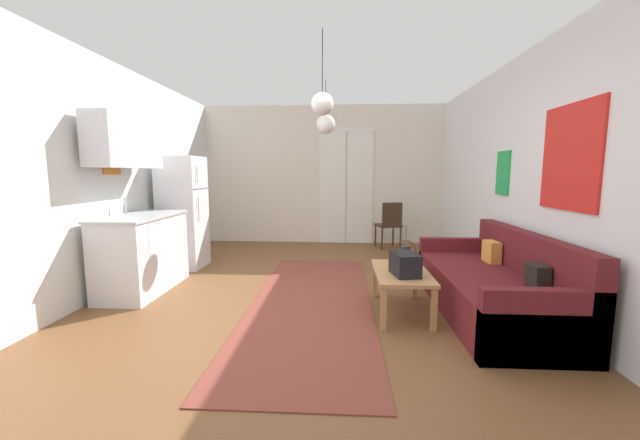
% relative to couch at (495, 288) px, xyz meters
% --- Properties ---
extents(ground_plane, '(5.30, 8.39, 0.10)m').
position_rel_couch_xyz_m(ground_plane, '(-1.92, -0.20, -0.31)').
color(ground_plane, brown).
extents(wall_back, '(4.90, 0.13, 2.71)m').
position_rel_couch_xyz_m(wall_back, '(-1.90, 3.74, 1.08)').
color(wall_back, silver).
rests_on(wall_back, ground_plane).
extents(wall_right, '(0.12, 7.99, 2.71)m').
position_rel_couch_xyz_m(wall_right, '(0.48, -0.20, 1.10)').
color(wall_right, silver).
rests_on(wall_right, ground_plane).
extents(wall_left, '(0.12, 7.99, 2.71)m').
position_rel_couch_xyz_m(wall_left, '(-4.31, -0.20, 1.09)').
color(wall_left, silver).
rests_on(wall_left, ground_plane).
extents(area_rug, '(1.29, 3.73, 0.01)m').
position_rel_couch_xyz_m(area_rug, '(-1.86, 0.20, -0.26)').
color(area_rug, brown).
rests_on(area_rug, ground_plane).
extents(couch, '(0.90, 2.16, 0.82)m').
position_rel_couch_xyz_m(couch, '(0.00, 0.00, 0.00)').
color(couch, '#5B191E').
rests_on(couch, ground_plane).
extents(coffee_table, '(0.53, 0.95, 0.43)m').
position_rel_couch_xyz_m(coffee_table, '(-0.94, -0.02, 0.11)').
color(coffee_table, '#B27F4C').
rests_on(coffee_table, ground_plane).
extents(bamboo_vase, '(0.09, 0.09, 0.44)m').
position_rel_couch_xyz_m(bamboo_vase, '(-0.88, 0.13, 0.28)').
color(bamboo_vase, '#2D2D33').
rests_on(bamboo_vase, coffee_table).
extents(handbag, '(0.27, 0.36, 0.34)m').
position_rel_couch_xyz_m(handbag, '(-0.94, -0.18, 0.28)').
color(handbag, black).
rests_on(handbag, coffee_table).
extents(refrigerator, '(0.59, 0.60, 1.64)m').
position_rel_couch_xyz_m(refrigerator, '(-3.88, 1.62, 0.56)').
color(refrigerator, white).
rests_on(refrigerator, ground_plane).
extents(kitchen_counter, '(0.60, 1.25, 2.04)m').
position_rel_couch_xyz_m(kitchen_counter, '(-3.94, 0.51, 0.51)').
color(kitchen_counter, silver).
rests_on(kitchen_counter, ground_plane).
extents(accent_chair, '(0.51, 0.50, 0.87)m').
position_rel_couch_xyz_m(accent_chair, '(-0.65, 3.14, 0.22)').
color(accent_chair, '#382619').
rests_on(accent_chair, ground_plane).
extents(pendant_lamp_near, '(0.21, 0.21, 0.77)m').
position_rel_couch_xyz_m(pendant_lamp_near, '(-1.73, -0.11, 1.79)').
color(pendant_lamp_near, black).
extents(pendant_lamp_far, '(0.27, 0.27, 0.75)m').
position_rel_couch_xyz_m(pendant_lamp_far, '(-1.78, 1.73, 1.83)').
color(pendant_lamp_far, black).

